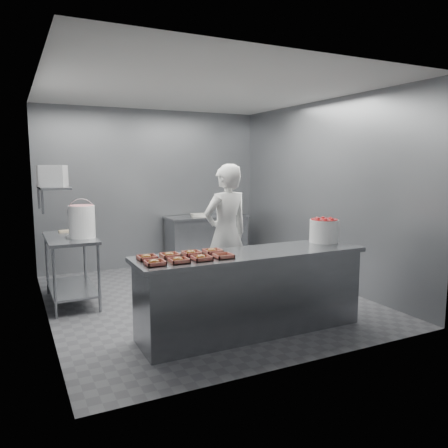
{
  "coord_description": "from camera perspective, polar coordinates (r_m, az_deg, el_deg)",
  "views": [
    {
      "loc": [
        -2.33,
        -5.39,
        1.85
      ],
      "look_at": [
        0.23,
        -0.2,
        1.05
      ],
      "focal_mm": 35.0,
      "sensor_mm": 36.0,
      "label": 1
    }
  ],
  "objects": [
    {
      "name": "floor",
      "position": [
        6.15,
        -2.75,
        -9.63
      ],
      "size": [
        4.5,
        4.5,
        0.0
      ],
      "primitive_type": "plane",
      "color": "#4C4C51",
      "rests_on": "ground"
    },
    {
      "name": "ceiling",
      "position": [
        5.94,
        -2.94,
        17.07
      ],
      "size": [
        4.5,
        4.5,
        0.0
      ],
      "primitive_type": "plane",
      "rotation": [
        3.14,
        0.0,
        0.0
      ],
      "color": "white",
      "rests_on": "wall_back"
    },
    {
      "name": "wall_back",
      "position": [
        8.0,
        -9.28,
        4.55
      ],
      "size": [
        4.0,
        0.04,
        2.8
      ],
      "primitive_type": "cube",
      "color": "slate",
      "rests_on": "ground"
    },
    {
      "name": "wall_left",
      "position": [
        5.41,
        -22.67,
        2.51
      ],
      "size": [
        0.04,
        4.5,
        2.8
      ],
      "primitive_type": "cube",
      "color": "slate",
      "rests_on": "ground"
    },
    {
      "name": "wall_right",
      "position": [
        6.92,
        12.57,
        3.97
      ],
      "size": [
        0.04,
        4.5,
        2.8
      ],
      "primitive_type": "cube",
      "color": "slate",
      "rests_on": "ground"
    },
    {
      "name": "service_counter",
      "position": [
        4.86,
        3.64,
        -8.82
      ],
      "size": [
        2.6,
        0.7,
        0.9
      ],
      "color": "slate",
      "rests_on": "ground"
    },
    {
      "name": "prep_table",
      "position": [
        6.15,
        -19.38,
        -4.36
      ],
      "size": [
        0.6,
        1.2,
        0.9
      ],
      "color": "slate",
      "rests_on": "ground"
    },
    {
      "name": "back_counter",
      "position": [
        8.09,
        -2.29,
        -2.07
      ],
      "size": [
        1.5,
        0.6,
        0.9
      ],
      "color": "slate",
      "rests_on": "ground"
    },
    {
      "name": "wall_shelf",
      "position": [
        6.02,
        -21.41,
        4.48
      ],
      "size": [
        0.35,
        0.9,
        0.03
      ],
      "primitive_type": "cube",
      "color": "slate",
      "rests_on": "wall_left"
    },
    {
      "name": "tray_0",
      "position": [
        4.19,
        -9.04,
        -5.0
      ],
      "size": [
        0.19,
        0.18,
        0.06
      ],
      "color": "tan",
      "rests_on": "service_counter"
    },
    {
      "name": "tray_1",
      "position": [
        4.26,
        -5.95,
        -4.72
      ],
      "size": [
        0.19,
        0.18,
        0.06
      ],
      "color": "tan",
      "rests_on": "service_counter"
    },
    {
      "name": "tray_2",
      "position": [
        4.35,
        -2.98,
        -4.43
      ],
      "size": [
        0.19,
        0.18,
        0.06
      ],
      "color": "tan",
      "rests_on": "service_counter"
    },
    {
      "name": "tray_3",
      "position": [
        4.45,
        -0.1,
        -4.18
      ],
      "size": [
        0.19,
        0.18,
        0.04
      ],
      "color": "tan",
      "rests_on": "service_counter"
    },
    {
      "name": "tray_4",
      "position": [
        4.43,
        -10.03,
        -4.32
      ],
      "size": [
        0.19,
        0.18,
        0.06
      ],
      "color": "tan",
      "rests_on": "service_counter"
    },
    {
      "name": "tray_5",
      "position": [
        4.5,
        -7.09,
        -4.06
      ],
      "size": [
        0.19,
        0.18,
        0.06
      ],
      "color": "tan",
      "rests_on": "service_counter"
    },
    {
      "name": "tray_6",
      "position": [
        4.58,
        -4.25,
        -3.81
      ],
      "size": [
        0.19,
        0.18,
        0.06
      ],
      "color": "tan",
      "rests_on": "service_counter"
    },
    {
      "name": "tray_7",
      "position": [
        4.68,
        -1.52,
        -3.55
      ],
      "size": [
        0.19,
        0.18,
        0.06
      ],
      "color": "tan",
      "rests_on": "service_counter"
    },
    {
      "name": "worker",
      "position": [
        5.79,
        0.29,
        -1.31
      ],
      "size": [
        0.73,
        0.54,
        1.85
      ],
      "primitive_type": "imported",
      "rotation": [
        0.0,
        0.0,
        3.3
      ],
      "color": "silver",
      "rests_on": "ground"
    },
    {
      "name": "strawberry_tub",
      "position": [
        5.44,
        12.93,
        -0.75
      ],
      "size": [
        0.35,
        0.35,
        0.29
      ],
      "color": "white",
      "rests_on": "service_counter"
    },
    {
      "name": "glaze_bucket",
      "position": [
        5.92,
        -18.07,
        0.4
      ],
      "size": [
        0.35,
        0.33,
        0.51
      ],
      "color": "white",
      "rests_on": "prep_table"
    },
    {
      "name": "bucket_lid",
      "position": [
        6.02,
        -18.38,
        -1.47
      ],
      "size": [
        0.45,
        0.45,
        0.03
      ],
      "primitive_type": "cylinder",
      "rotation": [
        0.0,
        0.0,
        0.39
      ],
      "color": "white",
      "rests_on": "prep_table"
    },
    {
      "name": "rag",
      "position": [
        6.53,
        -20.14,
        -0.88
      ],
      "size": [
        0.15,
        0.13,
        0.02
      ],
      "primitive_type": "cube",
      "rotation": [
        0.0,
        0.0,
        0.03
      ],
      "color": "#CCB28C",
      "rests_on": "prep_table"
    },
    {
      "name": "appliance",
      "position": [
        5.98,
        -21.46,
        5.89
      ],
      "size": [
        0.4,
        0.43,
        0.27
      ],
      "primitive_type": "cube",
      "rotation": [
        0.0,
        0.0,
        -0.29
      ],
      "color": "gray",
      "rests_on": "wall_shelf"
    },
    {
      "name": "paper_stack",
      "position": [
        7.97,
        -3.18,
        1.2
      ],
      "size": [
        0.33,
        0.27,
        0.05
      ],
      "primitive_type": "cube",
      "rotation": [
        0.0,
        0.0,
        -0.17
      ],
      "color": "silver",
      "rests_on": "back_counter"
    }
  ]
}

